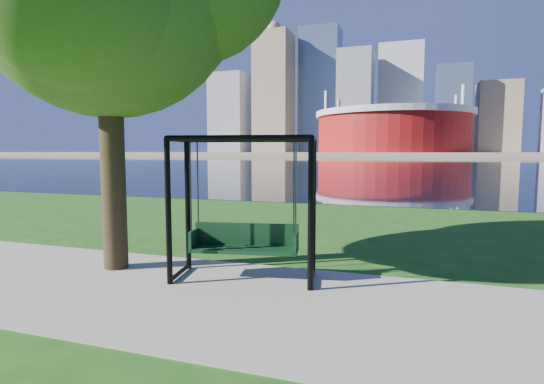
% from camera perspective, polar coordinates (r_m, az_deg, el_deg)
% --- Properties ---
extents(ground, '(900.00, 900.00, 0.00)m').
position_cam_1_polar(ground, '(7.30, -2.15, -13.20)').
color(ground, '#1E5114').
rests_on(ground, ground).
extents(path, '(120.00, 4.00, 0.03)m').
position_cam_1_polar(path, '(6.85, -3.69, -14.32)').
color(path, '#9E937F').
rests_on(path, ground).
extents(river, '(900.00, 180.00, 0.02)m').
position_cam_1_polar(river, '(108.51, 17.45, 3.96)').
color(river, black).
rests_on(river, ground).
extents(far_bank, '(900.00, 228.00, 2.00)m').
position_cam_1_polar(far_bank, '(312.47, 18.34, 4.91)').
color(far_bank, '#937F60').
rests_on(far_bank, ground).
extents(stadium, '(83.00, 83.00, 32.00)m').
position_cam_1_polar(stadium, '(242.07, 15.91, 8.04)').
color(stadium, maroon).
rests_on(stadium, far_bank).
extents(skyline, '(392.00, 66.00, 96.50)m').
position_cam_1_polar(skyline, '(327.65, 17.78, 11.06)').
color(skyline, gray).
rests_on(skyline, far_bank).
extents(swing, '(2.71, 1.56, 2.61)m').
position_cam_1_polar(swing, '(7.68, -3.75, -2.58)').
color(swing, black).
rests_on(swing, ground).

